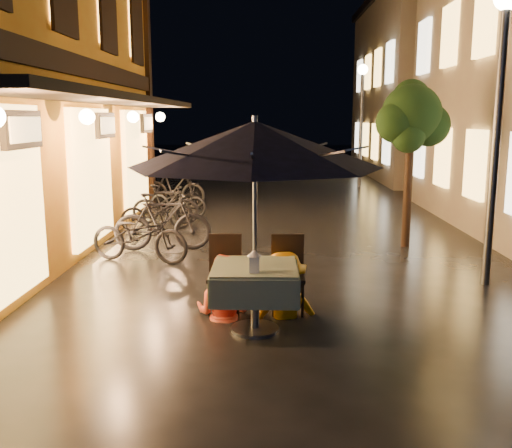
{
  "coord_description": "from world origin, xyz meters",
  "views": [
    {
      "loc": [
        -0.24,
        -6.24,
        2.44
      ],
      "look_at": [
        -0.39,
        0.64,
        1.15
      ],
      "focal_mm": 40.0,
      "sensor_mm": 36.0,
      "label": 1
    }
  ],
  "objects_px": {
    "cafe_table": "(255,282)",
    "person_orange": "(223,256)",
    "patio_umbrella": "(255,145)",
    "person_yellow": "(284,254)",
    "bicycle_0": "(140,235)",
    "table_lantern": "(254,260)",
    "streetlamp_near": "(501,83)"
  },
  "relations": [
    {
      "from": "cafe_table",
      "to": "person_orange",
      "type": "bearing_deg",
      "value": 128.76
    },
    {
      "from": "patio_umbrella",
      "to": "person_yellow",
      "type": "distance_m",
      "value": 1.51
    },
    {
      "from": "bicycle_0",
      "to": "table_lantern",
      "type": "bearing_deg",
      "value": -133.89
    },
    {
      "from": "streetlamp_near",
      "to": "bicycle_0",
      "type": "xyz_separation_m",
      "value": [
        -5.43,
        1.2,
        -2.45
      ]
    },
    {
      "from": "cafe_table",
      "to": "table_lantern",
      "type": "height_order",
      "value": "table_lantern"
    },
    {
      "from": "patio_umbrella",
      "to": "person_yellow",
      "type": "height_order",
      "value": "patio_umbrella"
    },
    {
      "from": "streetlamp_near",
      "to": "table_lantern",
      "type": "distance_m",
      "value": 4.52
    },
    {
      "from": "streetlamp_near",
      "to": "person_orange",
      "type": "bearing_deg",
      "value": -159.1
    },
    {
      "from": "streetlamp_near",
      "to": "table_lantern",
      "type": "xyz_separation_m",
      "value": [
        -3.39,
        -2.24,
        -2.0
      ]
    },
    {
      "from": "table_lantern",
      "to": "cafe_table",
      "type": "bearing_deg",
      "value": 90.0
    },
    {
      "from": "patio_umbrella",
      "to": "streetlamp_near",
      "type": "bearing_deg",
      "value": 29.99
    },
    {
      "from": "bicycle_0",
      "to": "person_orange",
      "type": "bearing_deg",
      "value": -132.95
    },
    {
      "from": "table_lantern",
      "to": "person_yellow",
      "type": "relative_size",
      "value": 0.16
    },
    {
      "from": "streetlamp_near",
      "to": "bicycle_0",
      "type": "distance_m",
      "value": 6.07
    },
    {
      "from": "cafe_table",
      "to": "person_yellow",
      "type": "height_order",
      "value": "person_yellow"
    },
    {
      "from": "person_orange",
      "to": "person_yellow",
      "type": "height_order",
      "value": "person_yellow"
    },
    {
      "from": "patio_umbrella",
      "to": "table_lantern",
      "type": "relative_size",
      "value": 11.35
    },
    {
      "from": "person_orange",
      "to": "streetlamp_near",
      "type": "bearing_deg",
      "value": -140.33
    },
    {
      "from": "person_orange",
      "to": "bicycle_0",
      "type": "height_order",
      "value": "person_orange"
    },
    {
      "from": "table_lantern",
      "to": "patio_umbrella",
      "type": "bearing_deg",
      "value": 90.0
    },
    {
      "from": "patio_umbrella",
      "to": "table_lantern",
      "type": "xyz_separation_m",
      "value": [
        -0.0,
        -0.28,
        -1.23
      ]
    },
    {
      "from": "person_orange",
      "to": "person_yellow",
      "type": "xyz_separation_m",
      "value": [
        0.75,
        0.04,
        0.02
      ]
    },
    {
      "from": "person_orange",
      "to": "person_yellow",
      "type": "relative_size",
      "value": 0.98
    },
    {
      "from": "person_yellow",
      "to": "patio_umbrella",
      "type": "bearing_deg",
      "value": 43.0
    },
    {
      "from": "table_lantern",
      "to": "bicycle_0",
      "type": "bearing_deg",
      "value": 120.67
    },
    {
      "from": "streetlamp_near",
      "to": "person_yellow",
      "type": "relative_size",
      "value": 2.69
    },
    {
      "from": "streetlamp_near",
      "to": "patio_umbrella",
      "type": "bearing_deg",
      "value": -150.01
    },
    {
      "from": "cafe_table",
      "to": "person_orange",
      "type": "xyz_separation_m",
      "value": [
        -0.41,
        0.51,
        0.18
      ]
    },
    {
      "from": "cafe_table",
      "to": "person_orange",
      "type": "height_order",
      "value": "person_orange"
    },
    {
      "from": "person_orange",
      "to": "person_yellow",
      "type": "bearing_deg",
      "value": -158.33
    },
    {
      "from": "cafe_table",
      "to": "patio_umbrella",
      "type": "distance_m",
      "value": 1.56
    },
    {
      "from": "cafe_table",
      "to": "person_yellow",
      "type": "relative_size",
      "value": 0.63
    }
  ]
}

